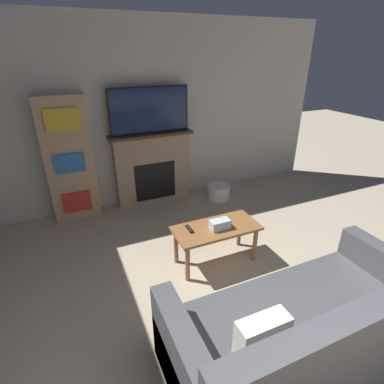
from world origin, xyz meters
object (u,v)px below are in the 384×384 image
object	(u,v)px
tv	(150,110)
bookshelf	(69,160)
fireplace	(153,168)
storage_basket	(219,192)
couch	(306,335)
coffee_table	(216,233)

from	to	relation	value
tv	bookshelf	xyz separation A→B (m)	(-1.18, -0.00, -0.58)
fireplace	storage_basket	distance (m)	1.15
fireplace	couch	size ratio (longest dim) A/B	0.61
bookshelf	storage_basket	bearing A→B (deg)	-9.36
fireplace	tv	distance (m)	0.89
fireplace	coffee_table	bearing A→B (deg)	-84.55
tv	bookshelf	bearing A→B (deg)	-179.89
tv	fireplace	bearing A→B (deg)	90.00
tv	coffee_table	world-z (taller)	tv
tv	storage_basket	bearing A→B (deg)	-20.04
couch	coffee_table	xyz separation A→B (m)	(-0.03, 1.38, 0.09)
bookshelf	coffee_table	bearing A→B (deg)	-52.73
fireplace	storage_basket	world-z (taller)	fireplace
fireplace	coffee_table	distance (m)	1.82
tv	storage_basket	world-z (taller)	tv
coffee_table	fireplace	bearing A→B (deg)	95.45
bookshelf	tv	bearing A→B (deg)	0.11
tv	coffee_table	distance (m)	2.08
couch	storage_basket	size ratio (longest dim) A/B	5.56
tv	storage_basket	size ratio (longest dim) A/B	3.14
coffee_table	storage_basket	xyz separation A→B (m)	(0.82, 1.42, -0.27)
coffee_table	bookshelf	bearing A→B (deg)	127.27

